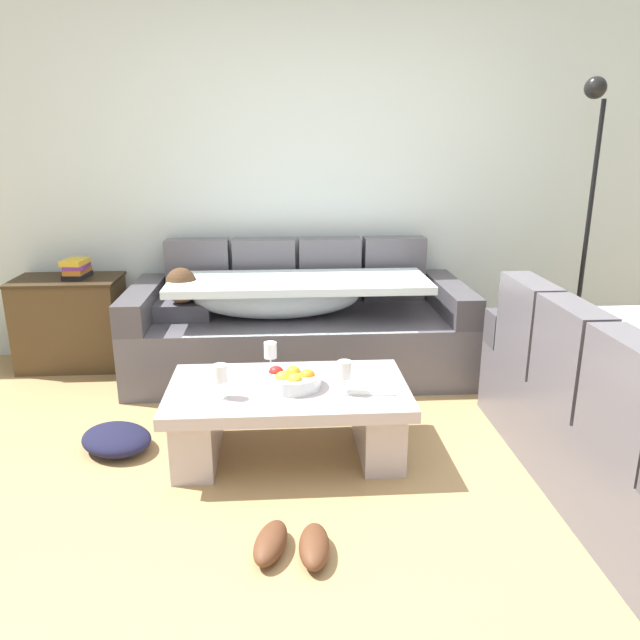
% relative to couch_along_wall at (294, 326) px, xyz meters
% --- Properties ---
extents(ground_plane, '(14.00, 14.00, 0.00)m').
position_rel_couch_along_wall_xyz_m(ground_plane, '(0.26, -1.62, -0.33)').
color(ground_plane, '#A78555').
extents(back_wall, '(9.00, 0.10, 2.70)m').
position_rel_couch_along_wall_xyz_m(back_wall, '(0.26, 0.53, 1.02)').
color(back_wall, silver).
rests_on(back_wall, ground_plane).
extents(couch_along_wall, '(2.26, 0.92, 0.88)m').
position_rel_couch_along_wall_xyz_m(couch_along_wall, '(0.00, 0.00, 0.00)').
color(couch_along_wall, '#5A565E').
rests_on(couch_along_wall, ground_plane).
extents(couch_near_window, '(0.92, 1.78, 0.88)m').
position_rel_couch_along_wall_xyz_m(couch_near_window, '(1.54, -1.54, 0.00)').
color(couch_near_window, '#5A565E').
rests_on(couch_near_window, ground_plane).
extents(coffee_table, '(1.20, 0.68, 0.38)m').
position_rel_couch_along_wall_xyz_m(coffee_table, '(-0.06, -1.16, -0.09)').
color(coffee_table, '#B9ABAD').
rests_on(coffee_table, ground_plane).
extents(fruit_bowl, '(0.28, 0.28, 0.10)m').
position_rel_couch_along_wall_xyz_m(fruit_bowl, '(-0.04, -1.18, 0.09)').
color(fruit_bowl, silver).
rests_on(fruit_bowl, coffee_table).
extents(wine_glass_near_left, '(0.07, 0.07, 0.17)m').
position_rel_couch_along_wall_xyz_m(wine_glass_near_left, '(-0.38, -1.28, 0.16)').
color(wine_glass_near_left, silver).
rests_on(wine_glass_near_left, coffee_table).
extents(wine_glass_near_right, '(0.07, 0.07, 0.17)m').
position_rel_couch_along_wall_xyz_m(wine_glass_near_right, '(0.21, -1.27, 0.16)').
color(wine_glass_near_right, silver).
rests_on(wine_glass_near_right, coffee_table).
extents(wine_glass_far_back, '(0.07, 0.07, 0.17)m').
position_rel_couch_along_wall_xyz_m(wine_glass_far_back, '(-0.15, -0.97, 0.16)').
color(wine_glass_far_back, silver).
rests_on(wine_glass_far_back, coffee_table).
extents(open_magazine, '(0.30, 0.24, 0.01)m').
position_rel_couch_along_wall_xyz_m(open_magazine, '(0.33, -1.20, 0.05)').
color(open_magazine, white).
rests_on(open_magazine, coffee_table).
extents(side_cabinet, '(0.72, 0.44, 0.64)m').
position_rel_couch_along_wall_xyz_m(side_cabinet, '(-1.57, 0.23, -0.01)').
color(side_cabinet, '#48351D').
rests_on(side_cabinet, ground_plane).
extents(book_stack_on_cabinet, '(0.17, 0.23, 0.13)m').
position_rel_couch_along_wall_xyz_m(book_stack_on_cabinet, '(-1.50, 0.23, 0.37)').
color(book_stack_on_cabinet, black).
rests_on(book_stack_on_cabinet, side_cabinet).
extents(floor_lamp, '(0.33, 0.31, 1.95)m').
position_rel_couch_along_wall_xyz_m(floor_lamp, '(2.02, 0.09, 0.78)').
color(floor_lamp, black).
rests_on(floor_lamp, ground_plane).
extents(pair_of_shoes, '(0.33, 0.32, 0.09)m').
position_rel_couch_along_wall_xyz_m(pair_of_shoes, '(-0.06, -1.95, -0.29)').
color(pair_of_shoes, '#59331E').
rests_on(pair_of_shoes, ground_plane).
extents(crumpled_garment, '(0.51, 0.50, 0.12)m').
position_rel_couch_along_wall_xyz_m(crumpled_garment, '(-0.96, -1.06, -0.27)').
color(crumpled_garment, '#191933').
rests_on(crumpled_garment, ground_plane).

